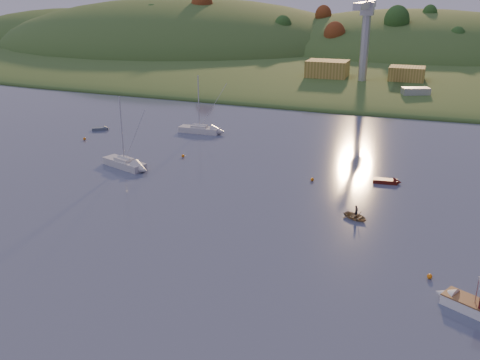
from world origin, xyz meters
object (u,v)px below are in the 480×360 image
(fishing_boat, at_px, (470,301))
(canoe, at_px, (356,217))
(sailboat_near, at_px, (199,129))
(red_tender, at_px, (391,182))
(sailboat_far, at_px, (124,163))
(grey_dinghy, at_px, (103,129))

(fishing_boat, distance_m, canoe, 19.96)
(sailboat_near, height_order, red_tender, sailboat_near)
(fishing_boat, relative_size, sailboat_far, 0.58)
(grey_dinghy, bearing_deg, sailboat_near, -17.34)
(fishing_boat, bearing_deg, canoe, -25.40)
(red_tender, bearing_deg, canoe, -107.00)
(sailboat_far, bearing_deg, fishing_boat, -5.67)
(sailboat_far, bearing_deg, sailboat_near, 104.43)
(sailboat_far, relative_size, grey_dinghy, 3.20)
(red_tender, bearing_deg, fishing_boat, -78.91)
(sailboat_near, bearing_deg, canoe, -42.92)
(canoe, relative_size, grey_dinghy, 0.91)
(sailboat_near, height_order, grey_dinghy, sailboat_near)
(fishing_boat, bearing_deg, grey_dinghy, -5.33)
(fishing_boat, height_order, red_tender, fishing_boat)
(sailboat_near, relative_size, red_tender, 2.68)
(sailboat_far, distance_m, grey_dinghy, 24.39)
(canoe, distance_m, red_tender, 14.37)
(grey_dinghy, bearing_deg, red_tender, -43.16)
(red_tender, bearing_deg, grey_dinghy, 161.92)
(fishing_boat, distance_m, grey_dinghy, 76.84)
(sailboat_near, xyz_separation_m, canoe, (34.18, -30.25, -0.39))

